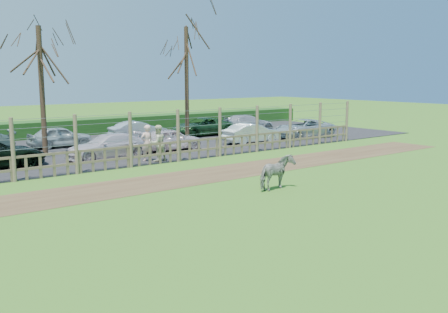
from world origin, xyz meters
TOP-DOWN VIEW (x-y plane):
  - ground at (0.00, 0.00)m, footprint 120.00×120.00m
  - dirt_strip at (0.00, 4.50)m, footprint 34.00×2.80m
  - asphalt at (0.00, 14.50)m, footprint 44.00×13.00m
  - hedge at (0.00, 21.50)m, footprint 46.00×2.00m
  - fence at (0.00, 8.00)m, footprint 30.16×0.16m
  - tree_mid at (-2.00, 13.50)m, footprint 4.80×4.80m
  - tree_right at (7.00, 14.00)m, footprint 4.80×4.80m
  - zebra at (2.07, 0.79)m, footprint 1.57×0.90m
  - visitor_a at (1.32, 8.90)m, footprint 0.64×0.43m
  - visitor_b at (1.70, 8.54)m, footprint 0.87×0.70m
  - crow at (3.84, 2.74)m, footprint 0.23×0.17m
  - car_3 at (0.17, 10.78)m, footprint 4.15×1.72m
  - car_4 at (4.01, 11.17)m, footprint 3.58×1.58m
  - car_5 at (9.43, 10.66)m, footprint 3.69×1.43m
  - car_6 at (13.98, 10.70)m, footprint 4.46×2.31m
  - car_10 at (-0.32, 16.05)m, footprint 3.54×1.46m
  - car_11 at (4.68, 16.08)m, footprint 3.73×1.56m
  - car_12 at (9.32, 15.73)m, footprint 4.41×2.19m
  - car_13 at (13.48, 15.82)m, footprint 4.31×2.18m

SIDE VIEW (x-z plane):
  - ground at x=0.00m, z-range 0.00..0.00m
  - dirt_strip at x=0.00m, z-range 0.00..0.01m
  - asphalt at x=0.00m, z-range 0.00..0.04m
  - crow at x=3.84m, z-range 0.00..0.19m
  - hedge at x=0.00m, z-range 0.00..1.10m
  - zebra at x=2.07m, z-range 0.00..1.25m
  - car_3 at x=0.17m, z-range 0.04..1.24m
  - car_4 at x=4.01m, z-range 0.04..1.24m
  - car_5 at x=9.43m, z-range 0.04..1.24m
  - car_6 at x=13.98m, z-range 0.04..1.24m
  - car_10 at x=-0.32m, z-range 0.04..1.24m
  - car_11 at x=4.68m, z-range 0.04..1.24m
  - car_12 at x=9.32m, z-range 0.04..1.24m
  - car_13 at x=13.48m, z-range 0.04..1.24m
  - fence at x=0.00m, z-range -0.45..2.05m
  - visitor_a at x=1.32m, z-range 0.04..1.76m
  - visitor_b at x=1.70m, z-range 0.04..1.76m
  - tree_mid at x=-2.00m, z-range 1.45..8.28m
  - tree_right at x=7.00m, z-range 1.57..8.92m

